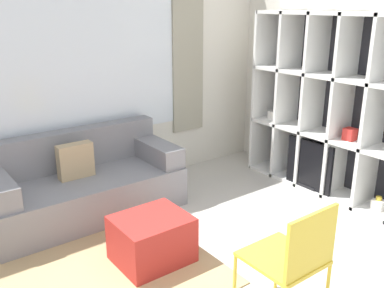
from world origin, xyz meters
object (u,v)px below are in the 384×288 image
object	(u,v)px
folding_chair	(294,255)
shelving_unit	(328,108)
couch_main	(84,185)
ottoman	(152,239)

from	to	relation	value
folding_chair	shelving_unit	bearing A→B (deg)	-147.71
shelving_unit	couch_main	world-z (taller)	shelving_unit
shelving_unit	ottoman	size ratio (longest dim) A/B	3.35
couch_main	ottoman	distance (m)	1.15
shelving_unit	folding_chair	xyz separation A→B (m)	(-2.00, -1.26, -0.42)
ottoman	folding_chair	distance (m)	1.25
ottoman	folding_chair	bearing A→B (deg)	-73.66
shelving_unit	folding_chair	distance (m)	2.40
ottoman	folding_chair	size ratio (longest dim) A/B	0.67
shelving_unit	couch_main	bearing A→B (deg)	156.82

